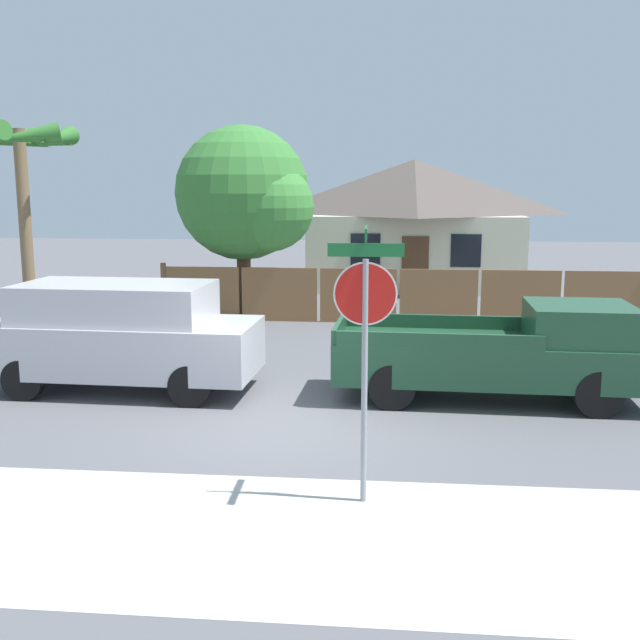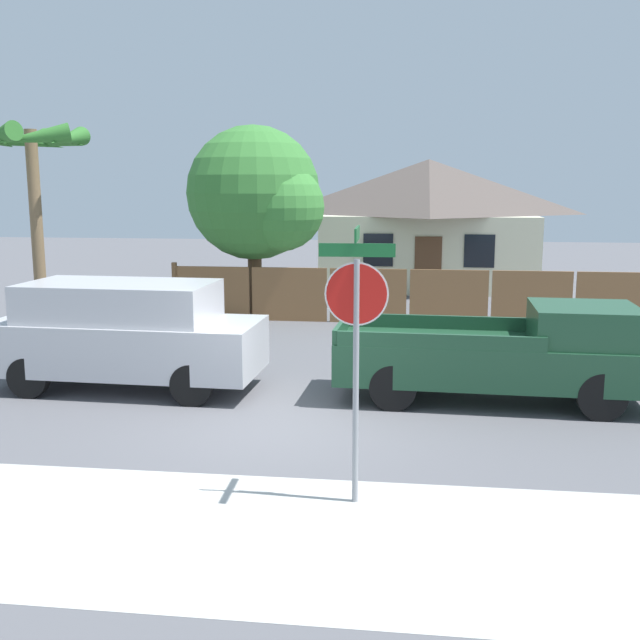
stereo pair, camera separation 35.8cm
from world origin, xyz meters
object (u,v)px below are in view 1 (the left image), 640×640
house (413,220)px  palm_tree (20,157)px  orange_pickup (505,353)px  stop_sign (365,320)px  red_suv (121,334)px  oak_tree (248,196)px

house → palm_tree: 14.94m
orange_pickup → stop_sign: 5.19m
palm_tree → red_suv: palm_tree is taller
oak_tree → palm_tree: size_ratio=1.06×
house → stop_sign: 19.90m
house → orange_pickup: (1.17, -15.40, -1.56)m
palm_tree → stop_sign: palm_tree is taller
stop_sign → oak_tree: bearing=104.8°
oak_tree → orange_pickup: oak_tree is taller
oak_tree → stop_sign: (3.75, -12.75, -1.19)m
house → oak_tree: bearing=-124.3°
red_suv → palm_tree: bearing=135.6°
oak_tree → red_suv: (-0.78, -8.27, -2.33)m
oak_tree → stop_sign: oak_tree is taller
oak_tree → stop_sign: 13.34m
house → red_suv: 16.45m
palm_tree → red_suv: (3.59, -3.80, -3.27)m
palm_tree → stop_sign: bearing=-45.5°
oak_tree → stop_sign: bearing=-73.6°
orange_pickup → stop_sign: size_ratio=1.67×
oak_tree → palm_tree: oak_tree is taller
house → stop_sign: size_ratio=2.50×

